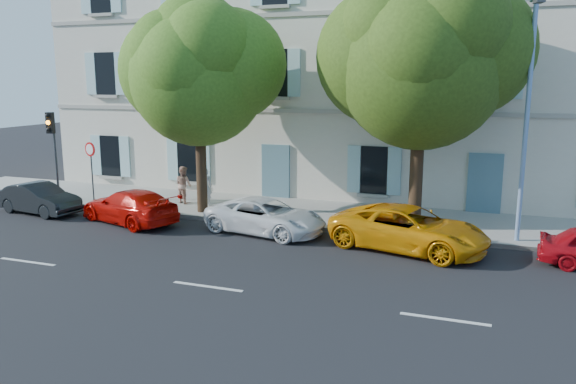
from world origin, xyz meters
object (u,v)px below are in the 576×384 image
at_px(car_yellow_supercar, 409,229).
at_px(tree_right, 421,66).
at_px(car_red_coupe, 130,206).
at_px(street_lamp, 528,109).
at_px(car_white_coupe, 266,216).
at_px(road_sign, 91,159).
at_px(pedestrian_b, 184,185).
at_px(traffic_light, 52,137).
at_px(tree_left, 199,78).
at_px(car_dark_sedan, 39,198).
at_px(pedestrian_a, 205,187).

distance_m(car_yellow_supercar, tree_right, 5.54).
relative_size(car_red_coupe, street_lamp, 0.58).
height_order(car_white_coupe, road_sign, road_sign).
relative_size(car_red_coupe, car_yellow_supercar, 0.88).
height_order(car_red_coupe, pedestrian_b, pedestrian_b).
distance_m(car_red_coupe, tree_right, 11.70).
relative_size(tree_right, traffic_light, 2.30).
relative_size(tree_left, street_lamp, 1.08).
relative_size(car_dark_sedan, traffic_light, 0.98).
distance_m(car_dark_sedan, tree_right, 15.66).
bearing_deg(car_white_coupe, pedestrian_b, 70.89).
distance_m(car_yellow_supercar, pedestrian_b, 10.35).
relative_size(traffic_light, road_sign, 1.47).
relative_size(car_red_coupe, tree_left, 0.54).
bearing_deg(car_yellow_supercar, traffic_light, 97.73).
bearing_deg(car_red_coupe, car_white_coupe, 113.18).
distance_m(traffic_light, street_lamp, 18.73).
bearing_deg(car_dark_sedan, car_red_coupe, -81.90).
height_order(car_red_coupe, road_sign, road_sign).
bearing_deg(car_yellow_supercar, pedestrian_a, 85.39).
xyz_separation_m(street_lamp, pedestrian_b, (-13.16, 1.45, -3.48)).
bearing_deg(tree_right, car_yellow_supercar, -87.10).
xyz_separation_m(car_yellow_supercar, traffic_light, (-15.40, 1.68, 2.21)).
bearing_deg(road_sign, tree_right, 1.76).
relative_size(traffic_light, pedestrian_b, 2.41).
relative_size(car_white_coupe, traffic_light, 1.14).
distance_m(road_sign, pedestrian_a, 5.02).
distance_m(car_red_coupe, car_yellow_supercar, 10.38).
height_order(car_dark_sedan, tree_left, tree_left).
distance_m(car_dark_sedan, pedestrian_b, 5.76).
relative_size(car_dark_sedan, car_white_coupe, 0.86).
height_order(car_red_coupe, pedestrian_a, pedestrian_a).
distance_m(tree_right, pedestrian_a, 9.97).
xyz_separation_m(car_dark_sedan, traffic_light, (-0.68, 1.74, 2.29)).
distance_m(street_lamp, pedestrian_a, 12.64).
bearing_deg(car_white_coupe, pedestrian_a, 65.37).
bearing_deg(road_sign, pedestrian_a, 13.74).
distance_m(car_white_coupe, tree_right, 7.37).
distance_m(road_sign, street_lamp, 17.00).
bearing_deg(car_yellow_supercar, car_white_coupe, 100.41).
height_order(tree_left, street_lamp, tree_left).
bearing_deg(tree_left, car_red_coupe, -134.38).
xyz_separation_m(car_red_coupe, tree_left, (1.98, 2.03, 4.75)).
bearing_deg(road_sign, car_red_coupe, -30.67).
xyz_separation_m(tree_left, traffic_light, (-7.01, -0.25, -2.47)).
bearing_deg(pedestrian_a, car_red_coupe, 30.24).
distance_m(road_sign, pedestrian_b, 4.03).
bearing_deg(car_red_coupe, pedestrian_a, 171.63).
bearing_deg(car_red_coupe, car_dark_sedan, -71.69).
height_order(road_sign, pedestrian_b, road_sign).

